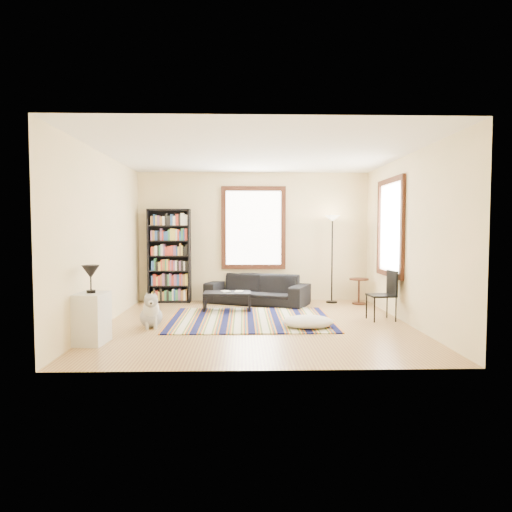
{
  "coord_description": "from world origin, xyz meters",
  "views": [
    {
      "loc": [
        -0.22,
        -7.47,
        1.57
      ],
      "look_at": [
        0.0,
        0.5,
        1.1
      ],
      "focal_mm": 32.0,
      "sensor_mm": 36.0,
      "label": 1
    }
  ],
  "objects_px": {
    "floor_cushion": "(308,322)",
    "folding_chair": "(381,295)",
    "side_table": "(359,291)",
    "white_cabinet": "(92,318)",
    "bookshelf": "(169,256)",
    "dog": "(151,310)",
    "sofa": "(257,289)",
    "coffee_table": "(227,301)",
    "floor_lamp": "(332,259)"
  },
  "relations": [
    {
      "from": "sofa",
      "to": "coffee_table",
      "type": "distance_m",
      "value": 1.0
    },
    {
      "from": "white_cabinet",
      "to": "bookshelf",
      "type": "bearing_deg",
      "value": 86.72
    },
    {
      "from": "floor_lamp",
      "to": "dog",
      "type": "relative_size",
      "value": 3.33
    },
    {
      "from": "floor_lamp",
      "to": "white_cabinet",
      "type": "bearing_deg",
      "value": -139.46
    },
    {
      "from": "floor_cushion",
      "to": "dog",
      "type": "height_order",
      "value": "dog"
    },
    {
      "from": "floor_lamp",
      "to": "sofa",
      "type": "bearing_deg",
      "value": -176.43
    },
    {
      "from": "bookshelf",
      "to": "folding_chair",
      "type": "bearing_deg",
      "value": -27.55
    },
    {
      "from": "bookshelf",
      "to": "white_cabinet",
      "type": "bearing_deg",
      "value": -97.86
    },
    {
      "from": "floor_lamp",
      "to": "coffee_table",
      "type": "bearing_deg",
      "value": -157.92
    },
    {
      "from": "bookshelf",
      "to": "folding_chair",
      "type": "relative_size",
      "value": 2.33
    },
    {
      "from": "bookshelf",
      "to": "side_table",
      "type": "bearing_deg",
      "value": -5.2
    },
    {
      "from": "bookshelf",
      "to": "dog",
      "type": "bearing_deg",
      "value": -87.58
    },
    {
      "from": "sofa",
      "to": "white_cabinet",
      "type": "height_order",
      "value": "white_cabinet"
    },
    {
      "from": "floor_cushion",
      "to": "side_table",
      "type": "distance_m",
      "value": 2.69
    },
    {
      "from": "bookshelf",
      "to": "white_cabinet",
      "type": "height_order",
      "value": "bookshelf"
    },
    {
      "from": "bookshelf",
      "to": "floor_cushion",
      "type": "distance_m",
      "value": 3.84
    },
    {
      "from": "sofa",
      "to": "white_cabinet",
      "type": "bearing_deg",
      "value": -102.11
    },
    {
      "from": "floor_lamp",
      "to": "folding_chair",
      "type": "xyz_separation_m",
      "value": [
        0.48,
        -1.89,
        -0.5
      ]
    },
    {
      "from": "sofa",
      "to": "bookshelf",
      "type": "bearing_deg",
      "value": -164.64
    },
    {
      "from": "coffee_table",
      "to": "side_table",
      "type": "height_order",
      "value": "side_table"
    },
    {
      "from": "floor_lamp",
      "to": "folding_chair",
      "type": "relative_size",
      "value": 2.16
    },
    {
      "from": "sofa",
      "to": "floor_cushion",
      "type": "bearing_deg",
      "value": -49.12
    },
    {
      "from": "sofa",
      "to": "white_cabinet",
      "type": "xyz_separation_m",
      "value": [
        -2.36,
        -3.29,
        0.04
      ]
    },
    {
      "from": "white_cabinet",
      "to": "floor_cushion",
      "type": "bearing_deg",
      "value": 20.81
    },
    {
      "from": "sofa",
      "to": "dog",
      "type": "height_order",
      "value": "sofa"
    },
    {
      "from": "white_cabinet",
      "to": "dog",
      "type": "bearing_deg",
      "value": 64.76
    },
    {
      "from": "side_table",
      "to": "dog",
      "type": "bearing_deg",
      "value": -151.1
    },
    {
      "from": "floor_cushion",
      "to": "dog",
      "type": "distance_m",
      "value": 2.52
    },
    {
      "from": "coffee_table",
      "to": "side_table",
      "type": "relative_size",
      "value": 1.67
    },
    {
      "from": "coffee_table",
      "to": "side_table",
      "type": "distance_m",
      "value": 2.82
    },
    {
      "from": "white_cabinet",
      "to": "dog",
      "type": "height_order",
      "value": "white_cabinet"
    },
    {
      "from": "floor_cushion",
      "to": "sofa",
      "type": "bearing_deg",
      "value": 107.31
    },
    {
      "from": "folding_chair",
      "to": "white_cabinet",
      "type": "distance_m",
      "value": 4.7
    },
    {
      "from": "floor_cushion",
      "to": "folding_chair",
      "type": "xyz_separation_m",
      "value": [
        1.34,
        0.59,
        0.33
      ]
    },
    {
      "from": "bookshelf",
      "to": "side_table",
      "type": "height_order",
      "value": "bookshelf"
    },
    {
      "from": "sofa",
      "to": "floor_cushion",
      "type": "distance_m",
      "value": 2.51
    },
    {
      "from": "side_table",
      "to": "white_cabinet",
      "type": "distance_m",
      "value": 5.52
    },
    {
      "from": "sofa",
      "to": "coffee_table",
      "type": "height_order",
      "value": "sofa"
    },
    {
      "from": "coffee_table",
      "to": "bookshelf",
      "type": "bearing_deg",
      "value": 140.17
    },
    {
      "from": "coffee_table",
      "to": "folding_chair",
      "type": "distance_m",
      "value": 2.88
    },
    {
      "from": "sofa",
      "to": "bookshelf",
      "type": "relative_size",
      "value": 1.06
    },
    {
      "from": "coffee_table",
      "to": "side_table",
      "type": "xyz_separation_m",
      "value": [
        2.73,
        0.7,
        0.09
      ]
    },
    {
      "from": "coffee_table",
      "to": "dog",
      "type": "bearing_deg",
      "value": -128.73
    },
    {
      "from": "bookshelf",
      "to": "floor_lamp",
      "type": "distance_m",
      "value": 3.48
    },
    {
      "from": "sofa",
      "to": "dog",
      "type": "relative_size",
      "value": 3.81
    },
    {
      "from": "folding_chair",
      "to": "dog",
      "type": "relative_size",
      "value": 1.54
    },
    {
      "from": "floor_lamp",
      "to": "side_table",
      "type": "bearing_deg",
      "value": -20.01
    },
    {
      "from": "floor_lamp",
      "to": "folding_chair",
      "type": "distance_m",
      "value": 2.02
    },
    {
      "from": "side_table",
      "to": "folding_chair",
      "type": "bearing_deg",
      "value": -91.68
    },
    {
      "from": "side_table",
      "to": "folding_chair",
      "type": "xyz_separation_m",
      "value": [
        -0.05,
        -1.7,
        0.16
      ]
    }
  ]
}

